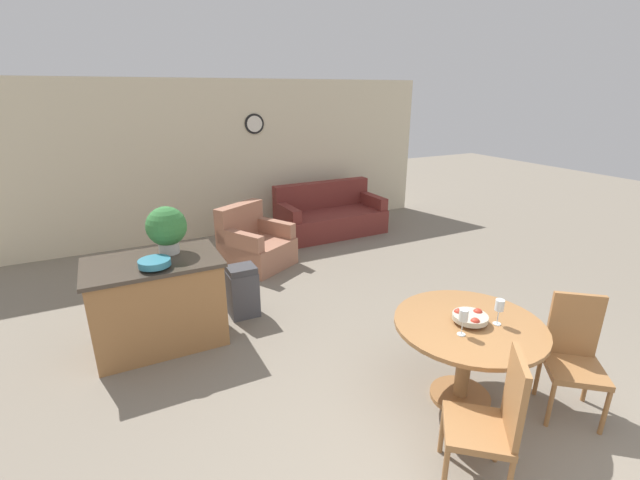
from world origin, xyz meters
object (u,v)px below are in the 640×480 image
object	(u,v)px
wine_glass_right	(500,306)
armchair	(255,246)
dining_table	(467,341)
couch	(329,217)
teal_bowl	(155,263)
trash_bin	(243,291)
dining_chair_near_left	(493,418)
dining_chair_near_right	(574,352)
fruit_bowl	(470,317)
kitchen_island	(158,302)
wine_glass_left	(463,316)
potted_plant	(167,228)

from	to	relation	value
wine_glass_right	armchair	xyz separation A→B (m)	(-0.78, 3.77, -0.59)
dining_table	couch	xyz separation A→B (m)	(1.13, 4.52, -0.27)
teal_bowl	trash_bin	size ratio (longest dim) A/B	0.48
dining_chair_near_left	dining_chair_near_right	bearing A→B (deg)	-39.30
trash_bin	wine_glass_right	bearing A→B (deg)	-59.15
fruit_bowl	wine_glass_right	world-z (taller)	wine_glass_right
wine_glass_right	kitchen_island	xyz separation A→B (m)	(-2.35, 2.19, -0.43)
couch	kitchen_island	bearing A→B (deg)	-144.29
dining_chair_near_right	kitchen_island	world-z (taller)	dining_chair_near_right
armchair	dining_chair_near_right	bearing A→B (deg)	-101.53
wine_glass_left	wine_glass_right	world-z (taller)	same
wine_glass_left	dining_chair_near_left	bearing A→B (deg)	-114.98
teal_bowl	wine_glass_right	bearing A→B (deg)	-40.10
armchair	trash_bin	bearing A→B (deg)	-142.95
dining_chair_near_right	wine_glass_left	world-z (taller)	dining_chair_near_right
wine_glass_left	trash_bin	distance (m)	2.63
dining_chair_near_left	potted_plant	distance (m)	3.35
wine_glass_left	fruit_bowl	bearing A→B (deg)	28.56
armchair	kitchen_island	bearing A→B (deg)	-163.76
trash_bin	couch	bearing A→B (deg)	43.99
wine_glass_right	couch	bearing A→B (deg)	78.44
kitchen_island	armchair	bearing A→B (deg)	45.26
dining_chair_near_right	teal_bowl	world-z (taller)	teal_bowl
dining_table	fruit_bowl	bearing A→B (deg)	46.72
potted_plant	trash_bin	distance (m)	1.16
dining_table	couch	distance (m)	4.67
dining_table	dining_chair_near_left	bearing A→B (deg)	-123.76
wine_glass_left	potted_plant	xyz separation A→B (m)	(-1.79, 2.32, 0.30)
fruit_bowl	trash_bin	bearing A→B (deg)	118.67
couch	dining_table	bearing A→B (deg)	-104.89
dining_chair_near_left	dining_chair_near_right	world-z (taller)	same
dining_chair_near_left	wine_glass_left	bearing A→B (deg)	14.48
dining_chair_near_left	couch	distance (m)	5.46
dining_chair_near_right	potted_plant	world-z (taller)	potted_plant
dining_chair_near_left	couch	bearing A→B (deg)	22.45
potted_plant	armchair	size ratio (longest dim) A/B	0.42
wine_glass_left	armchair	xyz separation A→B (m)	(-0.41, 3.75, -0.59)
fruit_bowl	teal_bowl	size ratio (longest dim) A/B	0.95
dining_table	couch	bearing A→B (deg)	75.96
wine_glass_left	dining_table	bearing A→B (deg)	28.47
fruit_bowl	wine_glass_left	distance (m)	0.24
trash_bin	potted_plant	bearing A→B (deg)	-177.84
fruit_bowl	couch	distance (m)	4.68
wine_glass_left	couch	bearing A→B (deg)	74.08
kitchen_island	dining_table	bearing A→B (deg)	-43.79
dining_chair_near_right	dining_table	bearing A→B (deg)	5.70
dining_chair_near_left	wine_glass_right	distance (m)	0.95
dining_table	wine_glass_left	distance (m)	0.39
dining_chair_near_left	couch	xyz separation A→B (m)	(1.59, 5.21, -0.22)
fruit_bowl	wine_glass_right	xyz separation A→B (m)	(0.18, -0.11, 0.11)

